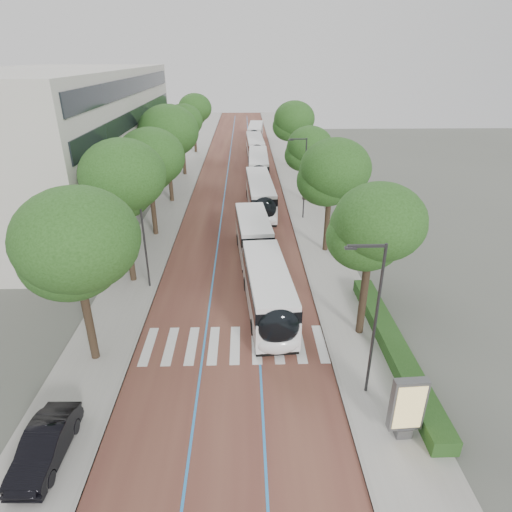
# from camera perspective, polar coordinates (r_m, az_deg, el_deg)

# --- Properties ---
(ground) EXTENTS (160.00, 160.00, 0.00)m
(ground) POSITION_cam_1_polar(r_m,az_deg,el_deg) (24.63, -3.33, -13.18)
(ground) COLOR #51544C
(ground) RESTS_ON ground
(road) EXTENTS (11.00, 140.00, 0.02)m
(road) POSITION_cam_1_polar(r_m,az_deg,el_deg) (61.22, -2.33, 10.83)
(road) COLOR #572C27
(road) RESTS_ON ground
(sidewalk_left) EXTENTS (4.00, 140.00, 0.12)m
(sidewalk_left) POSITION_cam_1_polar(r_m,az_deg,el_deg) (61.77, -9.43, 10.69)
(sidewalk_left) COLOR gray
(sidewalk_left) RESTS_ON ground
(sidewalk_right) EXTENTS (4.00, 140.00, 0.12)m
(sidewalk_right) POSITION_cam_1_polar(r_m,az_deg,el_deg) (61.55, 4.79, 10.89)
(sidewalk_right) COLOR gray
(sidewalk_right) RESTS_ON ground
(kerb_left) EXTENTS (0.20, 140.00, 0.14)m
(kerb_left) POSITION_cam_1_polar(r_m,az_deg,el_deg) (61.54, -7.65, 10.75)
(kerb_left) COLOR gray
(kerb_left) RESTS_ON ground
(kerb_right) EXTENTS (0.20, 140.00, 0.14)m
(kerb_right) POSITION_cam_1_polar(r_m,az_deg,el_deg) (61.38, 3.00, 10.90)
(kerb_right) COLOR gray
(kerb_right) RESTS_ON ground
(zebra_crossing) EXTENTS (10.55, 3.60, 0.01)m
(zebra_crossing) POSITION_cam_1_polar(r_m,az_deg,el_deg) (25.40, -2.81, -11.73)
(zebra_crossing) COLOR silver
(zebra_crossing) RESTS_ON ground
(lane_line_left) EXTENTS (0.12, 126.00, 0.01)m
(lane_line_left) POSITION_cam_1_polar(r_m,az_deg,el_deg) (61.26, -3.86, 10.81)
(lane_line_left) COLOR #287CC8
(lane_line_left) RESTS_ON road
(lane_line_right) EXTENTS (0.12, 126.00, 0.01)m
(lane_line_right) POSITION_cam_1_polar(r_m,az_deg,el_deg) (61.21, -0.81, 10.86)
(lane_line_right) COLOR #287CC8
(lane_line_right) RESTS_ON road
(office_building) EXTENTS (18.11, 40.00, 14.00)m
(office_building) POSITION_cam_1_polar(r_m,az_deg,el_deg) (52.13, -25.26, 13.84)
(office_building) COLOR #AFADA2
(office_building) RESTS_ON ground
(hedge) EXTENTS (1.20, 14.00, 0.80)m
(hedge) POSITION_cam_1_polar(r_m,az_deg,el_deg) (25.64, 17.84, -11.34)
(hedge) COLOR #193D15
(hedge) RESTS_ON sidewalk_right
(streetlight_near) EXTENTS (1.82, 0.20, 8.00)m
(streetlight_near) POSITION_cam_1_polar(r_m,az_deg,el_deg) (20.19, 15.34, -7.02)
(streetlight_near) COLOR #2E2E30
(streetlight_near) RESTS_ON sidewalk_right
(streetlight_far) EXTENTS (1.82, 0.20, 8.00)m
(streetlight_far) POSITION_cam_1_polar(r_m,az_deg,el_deg) (42.96, 6.32, 11.03)
(streetlight_far) COLOR #2E2E30
(streetlight_far) RESTS_ON sidewalk_right
(lamp_post_left) EXTENTS (0.14, 0.14, 8.00)m
(lamp_post_left) POSITION_cam_1_polar(r_m,az_deg,el_deg) (30.29, -14.75, 2.77)
(lamp_post_left) COLOR #2E2E30
(lamp_post_left) RESTS_ON sidewalk_left
(trees_left) EXTENTS (6.45, 60.75, 10.06)m
(trees_left) POSITION_cam_1_polar(r_m,az_deg,el_deg) (44.13, -12.81, 13.78)
(trees_left) COLOR black
(trees_left) RESTS_ON ground
(trees_right) EXTENTS (5.83, 47.38, 8.96)m
(trees_right) POSITION_cam_1_polar(r_m,az_deg,el_deg) (44.77, 7.48, 13.55)
(trees_right) COLOR black
(trees_right) RESTS_ON ground
(lead_bus) EXTENTS (3.91, 18.53, 3.20)m
(lead_bus) POSITION_cam_1_polar(r_m,az_deg,el_deg) (30.74, 0.66, -1.11)
(lead_bus) COLOR black
(lead_bus) RESTS_ON ground
(bus_queued_0) EXTENTS (3.00, 12.49, 3.20)m
(bus_queued_0) POSITION_cam_1_polar(r_m,az_deg,el_deg) (46.21, 0.58, 8.09)
(bus_queued_0) COLOR white
(bus_queued_0) RESTS_ON ground
(bus_queued_1) EXTENTS (2.75, 12.44, 3.20)m
(bus_queued_1) POSITION_cam_1_polar(r_m,az_deg,el_deg) (58.61, 0.32, 11.82)
(bus_queued_1) COLOR white
(bus_queued_1) RESTS_ON ground
(bus_queued_2) EXTENTS (2.86, 12.46, 3.20)m
(bus_queued_2) POSITION_cam_1_polar(r_m,az_deg,el_deg) (71.29, -0.10, 14.25)
(bus_queued_2) COLOR white
(bus_queued_2) RESTS_ON ground
(bus_queued_3) EXTENTS (3.32, 12.53, 3.20)m
(bus_queued_3) POSITION_cam_1_polar(r_m,az_deg,el_deg) (84.58, -0.08, 16.01)
(bus_queued_3) COLOR white
(bus_queued_3) RESTS_ON ground
(ad_panel) EXTENTS (1.50, 0.61, 3.07)m
(ad_panel) POSITION_cam_1_polar(r_m,az_deg,el_deg) (20.32, 19.51, -18.46)
(ad_panel) COLOR #59595B
(ad_panel) RESTS_ON sidewalk_right
(parked_car) EXTENTS (1.62, 4.39, 1.43)m
(parked_car) POSITION_cam_1_polar(r_m,az_deg,el_deg) (20.97, -26.31, -21.68)
(parked_car) COLOR black
(parked_car) RESTS_ON sidewalk_left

